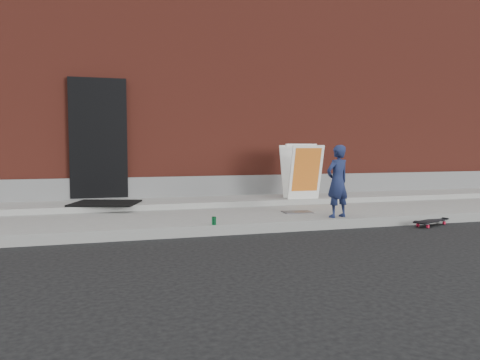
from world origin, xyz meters
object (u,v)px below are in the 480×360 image
object	(u,v)px
skateboard	(431,221)
pizza_sign	(302,171)
soda_can	(214,221)
child	(338,181)

from	to	relation	value
skateboard	pizza_sign	size ratio (longest dim) A/B	0.73
skateboard	pizza_sign	bearing A→B (deg)	121.79
skateboard	pizza_sign	distance (m)	2.56
soda_can	skateboard	bearing A→B (deg)	-2.80
child	soda_can	distance (m)	2.06
child	soda_can	xyz separation A→B (m)	(-1.99, -0.15, -0.50)
pizza_sign	soda_can	bearing A→B (deg)	-138.51
pizza_sign	soda_can	size ratio (longest dim) A/B	9.08
child	skateboard	size ratio (longest dim) A/B	1.47
skateboard	soda_can	distance (m)	3.48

